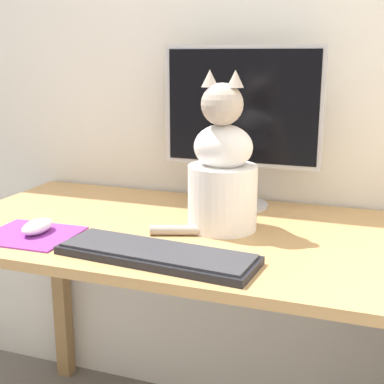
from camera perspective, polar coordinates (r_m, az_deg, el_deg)
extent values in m
cube|color=silver|center=(1.69, 6.10, 15.95)|extent=(7.00, 0.04, 2.50)
cube|color=tan|center=(1.40, 1.88, -4.61)|extent=(1.44, 0.70, 0.02)
cube|color=olive|center=(2.08, -13.78, -9.71)|extent=(0.05, 0.05, 0.73)
cylinder|color=#B2B2B7|center=(1.63, 5.14, -1.35)|extent=(0.17, 0.17, 0.01)
cylinder|color=#B2B2B7|center=(1.61, 5.19, 0.81)|extent=(0.04, 0.04, 0.12)
cube|color=#B2B2B7|center=(1.57, 5.38, 9.06)|extent=(0.47, 0.02, 0.35)
cube|color=black|center=(1.56, 5.29, 9.03)|extent=(0.44, 0.00, 0.32)
cube|color=black|center=(1.21, -3.80, -6.75)|extent=(0.47, 0.18, 0.02)
cube|color=#333338|center=(1.20, -3.80, -6.21)|extent=(0.45, 0.17, 0.01)
cube|color=purple|center=(1.42, -16.81, -4.39)|extent=(0.23, 0.20, 0.00)
ellipsoid|color=white|center=(1.42, -16.17, -3.55)|extent=(0.06, 0.11, 0.03)
cylinder|color=white|center=(1.40, 3.26, -0.57)|extent=(0.18, 0.18, 0.17)
ellipsoid|color=white|center=(1.37, 3.34, 4.81)|extent=(0.16, 0.13, 0.12)
sphere|color=#B2A393|center=(1.34, 3.24, 9.32)|extent=(0.11, 0.11, 0.11)
cone|color=#B2A393|center=(1.35, 1.91, 12.02)|extent=(0.04, 0.04, 0.04)
cone|color=#B2A393|center=(1.33, 4.66, 11.95)|extent=(0.04, 0.04, 0.04)
cylinder|color=#B2A393|center=(1.36, 0.41, -4.11)|extent=(0.23, 0.10, 0.03)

